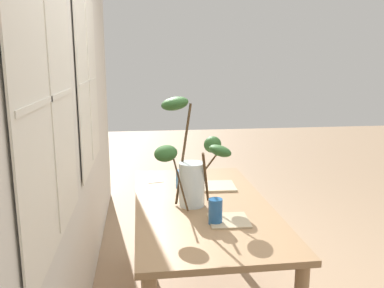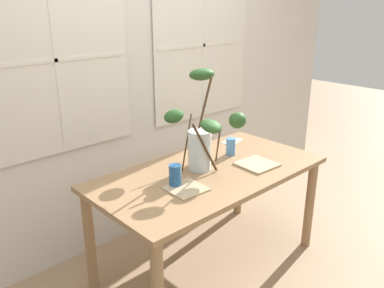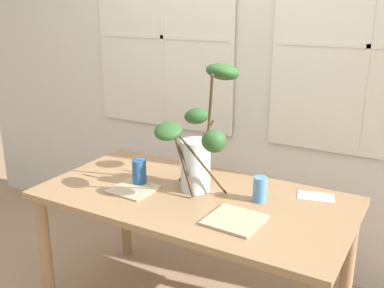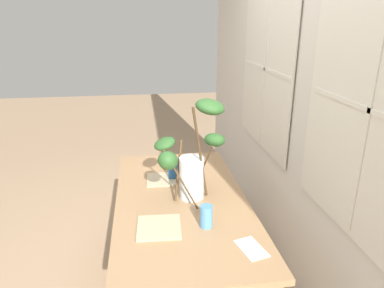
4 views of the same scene
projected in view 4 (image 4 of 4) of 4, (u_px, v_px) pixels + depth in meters
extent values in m
cube|color=beige|center=(316.00, 71.00, 2.08)|extent=(4.96, 0.12, 3.08)
cube|color=silver|center=(266.00, 69.00, 2.70)|extent=(1.00, 0.01, 1.16)
cube|color=silver|center=(265.00, 69.00, 2.70)|extent=(1.07, 0.01, 1.23)
cube|color=silver|center=(265.00, 69.00, 2.70)|extent=(0.02, 0.01, 1.16)
cube|color=silver|center=(265.00, 69.00, 2.70)|extent=(1.00, 0.01, 0.02)
cube|color=silver|center=(372.00, 111.00, 1.48)|extent=(1.00, 0.01, 1.16)
cube|color=silver|center=(371.00, 111.00, 1.48)|extent=(1.07, 0.01, 1.23)
cube|color=silver|center=(370.00, 111.00, 1.48)|extent=(0.02, 0.01, 1.16)
cube|color=silver|center=(370.00, 111.00, 1.48)|extent=(1.00, 0.01, 0.02)
cube|color=#93704C|center=(182.00, 202.00, 2.24)|extent=(1.60, 0.83, 0.03)
cylinder|color=#93704C|center=(131.00, 201.00, 3.01)|extent=(0.07, 0.07, 0.71)
cylinder|color=#93704C|center=(212.00, 196.00, 3.10)|extent=(0.07, 0.07, 0.71)
cylinder|color=silver|center=(192.00, 178.00, 2.22)|extent=(0.16, 0.16, 0.27)
cylinder|color=silver|center=(192.00, 190.00, 2.25)|extent=(0.14, 0.14, 0.09)
cylinder|color=#47331E|center=(178.00, 170.00, 2.23)|extent=(0.18, 0.08, 0.35)
ellipsoid|color=#285123|center=(165.00, 144.00, 2.19)|extent=(0.18, 0.19, 0.12)
cylinder|color=#47331E|center=(203.00, 168.00, 2.26)|extent=(0.18, 0.10, 0.35)
ellipsoid|color=#285123|center=(215.00, 140.00, 2.25)|extent=(0.20, 0.19, 0.13)
cylinder|color=#47331E|center=(200.00, 154.00, 2.12)|extent=(0.11, 0.12, 0.61)
ellipsoid|color=#285123|center=(210.00, 107.00, 1.98)|extent=(0.24, 0.25, 0.12)
cylinder|color=#47331E|center=(181.00, 179.00, 2.11)|extent=(0.18, 0.20, 0.34)
ellipsoid|color=#285123|center=(168.00, 160.00, 1.96)|extent=(0.17, 0.19, 0.15)
cylinder|color=#235693|center=(173.00, 169.00, 2.51)|extent=(0.08, 0.08, 0.14)
cylinder|color=#4C84BC|center=(206.00, 216.00, 1.93)|extent=(0.07, 0.07, 0.13)
cube|color=tan|center=(162.00, 179.00, 2.50)|extent=(0.23, 0.23, 0.01)
cube|color=tan|center=(159.00, 227.00, 1.93)|extent=(0.25, 0.25, 0.01)
cube|color=silver|center=(251.00, 248.00, 1.76)|extent=(0.20, 0.15, 0.00)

